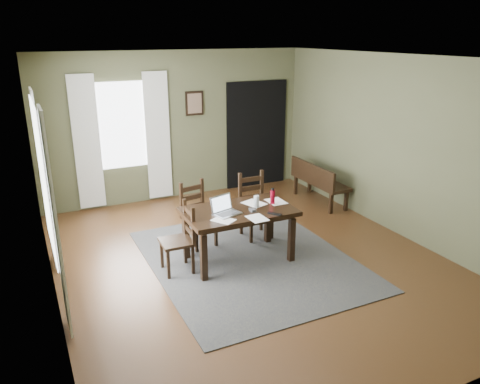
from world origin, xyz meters
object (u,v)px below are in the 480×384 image
laptop (225,209)px  water_bottle (273,197)px  chair_end (180,239)px  bench (317,179)px  dining_table (238,216)px  chair_back_left (197,215)px  chair_back_right (255,206)px

laptop → water_bottle: size_ratio=1.77×
chair_end → bench: size_ratio=0.69×
bench → water_bottle: size_ratio=5.88×
dining_table → chair_end: chair_end is taller
laptop → chair_back_left: bearing=80.8°
water_bottle → dining_table: bearing=179.4°
chair_end → bench: 3.41m
chair_back_right → laptop: (-0.80, -0.68, 0.32)m
dining_table → water_bottle: 0.55m
bench → chair_back_left: bearing=105.9°
chair_back_right → water_bottle: (-0.06, -0.63, 0.36)m
chair_back_right → laptop: size_ratio=2.46×
chair_back_left → dining_table: bearing=-77.5°
chair_back_right → bench: (1.71, 0.82, -0.04)m
chair_end → chair_back_left: (0.49, 0.66, 0.02)m
water_bottle → bench: bearing=39.5°
chair_end → bench: (3.10, 1.41, -0.00)m
chair_back_right → water_bottle: size_ratio=4.34×
chair_back_right → bench: size_ratio=0.74×
chair_end → water_bottle: water_bottle is taller
dining_table → chair_back_right: 0.87m
bench → water_bottle: (-1.77, -1.46, 0.40)m
water_bottle → chair_back_left: bearing=139.8°
chair_back_right → laptop: bearing=-139.1°
chair_back_right → chair_back_left: bearing=175.8°
dining_table → water_bottle: bearing=0.2°
dining_table → laptop: size_ratio=3.69×
chair_back_left → laptop: size_ratio=2.37×
dining_table → bench: 2.72m
chair_back_left → water_bottle: 1.17m
dining_table → bench: (2.29, 1.45, -0.21)m
dining_table → chair_back_left: size_ratio=1.56×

